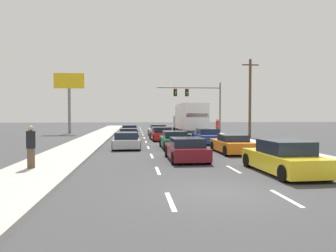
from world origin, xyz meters
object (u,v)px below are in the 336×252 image
at_px(car_maroon, 186,150).
at_px(traffic_signal_mast, 194,96).
at_px(car_green, 174,140).
at_px(roadside_billboard, 69,91).
at_px(pedestrian_mid_block, 31,147).
at_px(utility_pole_mid, 250,97).
at_px(car_red, 161,134).
at_px(car_yellow, 284,158).
at_px(pedestrian_near_corner, 217,127).
at_px(car_blue, 208,137).
at_px(box_truck, 190,118).
at_px(car_navy, 130,131).
at_px(car_white, 157,131).
at_px(car_silver, 126,141).
at_px(car_orange, 232,144).
at_px(car_black, 128,135).

bearing_deg(car_maroon, traffic_signal_mast, 78.47).
distance_m(car_green, roadside_billboard, 23.36).
xyz_separation_m(roadside_billboard, pedestrian_mid_block, (4.00, -28.51, -4.49)).
bearing_deg(utility_pole_mid, car_maroon, -120.45).
xyz_separation_m(car_red, car_yellow, (3.61, -18.03, 0.06)).
bearing_deg(pedestrian_near_corner, car_red, -147.81).
height_order(car_red, traffic_signal_mast, traffic_signal_mast).
distance_m(car_blue, utility_pole_mid, 9.50).
bearing_deg(box_truck, pedestrian_near_corner, 16.35).
distance_m(car_blue, roadside_billboard, 22.33).
xyz_separation_m(car_navy, pedestrian_mid_block, (-3.85, -23.96, 0.50)).
bearing_deg(car_white, car_silver, -103.61).
relative_size(car_green, car_maroon, 1.09).
relative_size(car_yellow, pedestrian_mid_block, 2.52).
bearing_deg(car_maroon, car_white, 90.48).
bearing_deg(car_maroon, utility_pole_mid, 59.55).
bearing_deg(car_white, car_blue, -70.49).
bearing_deg(car_white, car_yellow, -81.56).
xyz_separation_m(car_orange, roadside_billboard, (-14.64, 22.96, 5.01)).
bearing_deg(car_green, pedestrian_near_corner, 62.02).
relative_size(car_navy, car_blue, 1.09).
bearing_deg(pedestrian_mid_block, pedestrian_near_corner, 56.47).
height_order(car_green, car_maroon, car_green).
height_order(car_black, pedestrian_near_corner, pedestrian_near_corner).
distance_m(car_black, pedestrian_near_corner, 10.86).
height_order(car_navy, car_green, car_green).
bearing_deg(pedestrian_near_corner, car_orange, -101.33).
relative_size(car_blue, pedestrian_mid_block, 2.33).
distance_m(car_navy, car_blue, 13.40).
relative_size(box_truck, car_yellow, 1.77).
height_order(car_black, car_maroon, car_maroon).
distance_m(car_black, car_yellow, 18.82).
height_order(traffic_signal_mast, roadside_billboard, roadside_billboard).
distance_m(car_silver, box_truck, 12.42).
height_order(car_silver, roadside_billboard, roadside_billboard).
relative_size(car_black, car_yellow, 0.89).
distance_m(car_red, utility_pole_mid, 10.60).
bearing_deg(car_green, traffic_signal_mast, 75.24).
relative_size(car_red, car_orange, 1.13).
xyz_separation_m(car_black, car_silver, (-0.03, -6.81, 0.01)).
xyz_separation_m(car_silver, car_green, (3.50, -0.46, 0.04)).
height_order(car_black, car_silver, car_silver).
bearing_deg(box_truck, car_silver, -121.80).
distance_m(car_silver, car_white, 13.75).
bearing_deg(traffic_signal_mast, car_maroon, -101.53).
relative_size(car_navy, pedestrian_near_corner, 2.47).
relative_size(car_black, car_red, 0.88).
relative_size(utility_pole_mid, pedestrian_mid_block, 4.54).
distance_m(car_black, car_white, 7.30).
relative_size(roadside_billboard, pedestrian_mid_block, 4.28).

